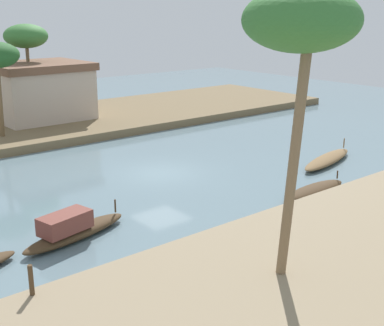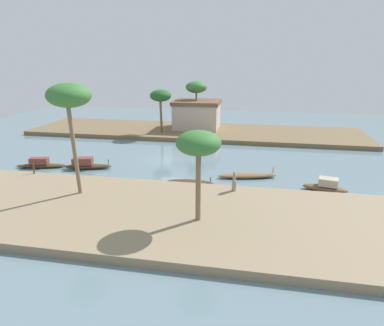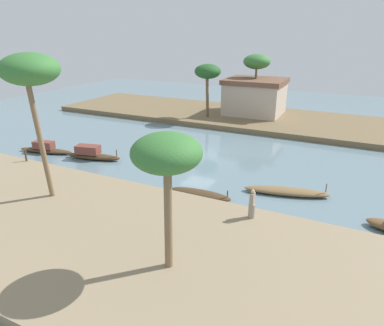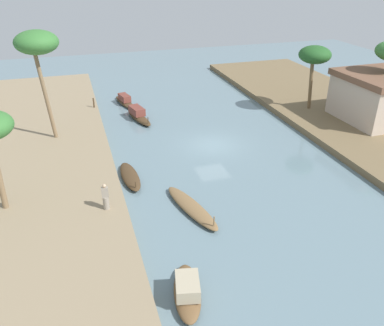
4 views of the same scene
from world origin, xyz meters
name	(u,v)px [view 4 (image 4 of 4)]	position (x,y,z in m)	size (l,w,h in m)	color
river_water	(213,145)	(0.00, 0.00, 0.00)	(75.00, 75.00, 0.00)	slate
riverbank_left	(27,166)	(0.00, -13.94, 0.27)	(47.11, 11.77, 0.54)	#937F60
riverbank_right	(360,123)	(0.00, 13.94, 0.27)	(47.11, 11.77, 0.54)	brown
sampan_with_tall_canopy	(138,115)	(-7.39, -4.68, 0.43)	(4.75, 2.01, 1.12)	#47331E
sampan_with_red_awning	(187,290)	(14.78, -6.54, 0.44)	(3.67, 1.91, 1.15)	brown
sampan_upstream_small	(191,207)	(8.33, -4.36, 0.22)	(5.47, 2.36, 0.97)	brown
sampan_foreground	(130,176)	(3.54, -7.24, 0.23)	(4.17, 1.29, 0.81)	#47331E
sampan_midstream	(125,101)	(-12.03, -5.21, 0.35)	(5.02, 2.02, 1.00)	#47331E
person_on_near_bank	(106,198)	(7.49, -9.19, 1.23)	(0.35, 0.38, 1.62)	gray
mooring_post	(94,103)	(-10.47, -8.41, 1.00)	(0.14, 0.14, 0.91)	#4C3823
palm_tree_left_near	(37,44)	(-4.08, -12.18, 7.84)	(3.14, 3.14, 8.29)	#7F6647
palm_tree_right_tall	(315,56)	(-4.19, 11.13, 5.52)	(2.91, 2.91, 5.87)	brown
riverside_building	(378,97)	(0.11, 15.15, 2.60)	(6.80, 6.21, 4.06)	#C6B29E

